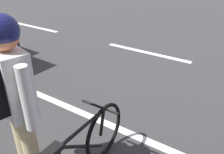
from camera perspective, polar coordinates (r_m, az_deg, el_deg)
cyclist_with_backpack at (r=2.25m, az=-22.85°, el=-3.56°), size 0.48×0.60×1.78m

